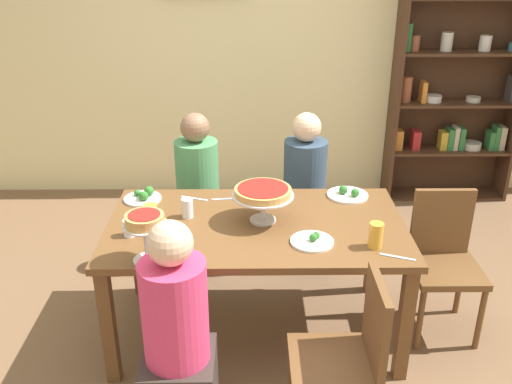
# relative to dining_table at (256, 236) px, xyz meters

# --- Properties ---
(ground_plane) EXTENTS (12.00, 12.00, 0.00)m
(ground_plane) POSITION_rel_dining_table_xyz_m (0.00, 0.00, -0.66)
(ground_plane) COLOR brown
(rear_partition) EXTENTS (8.00, 0.12, 2.80)m
(rear_partition) POSITION_rel_dining_table_xyz_m (0.00, 2.20, 0.74)
(rear_partition) COLOR beige
(rear_partition) RESTS_ON ground_plane
(dining_table) EXTENTS (1.69, 0.96, 0.74)m
(dining_table) POSITION_rel_dining_table_xyz_m (0.00, 0.00, 0.00)
(dining_table) COLOR brown
(dining_table) RESTS_ON ground_plane
(bookshelf) EXTENTS (1.10, 0.30, 2.21)m
(bookshelf) POSITION_rel_dining_table_xyz_m (1.77, 2.02, 0.44)
(bookshelf) COLOR #422819
(bookshelf) RESTS_ON ground_plane
(diner_near_left) EXTENTS (0.34, 0.34, 1.15)m
(diner_near_left) POSITION_rel_dining_table_xyz_m (-0.37, -0.77, -0.16)
(diner_near_left) COLOR #382D28
(diner_near_left) RESTS_ON ground_plane
(diner_far_right) EXTENTS (0.34, 0.34, 1.15)m
(diner_far_right) POSITION_rel_dining_table_xyz_m (0.35, 0.81, -0.16)
(diner_far_right) COLOR #382D28
(diner_far_right) RESTS_ON ground_plane
(diner_far_left) EXTENTS (0.34, 0.34, 1.15)m
(diner_far_left) POSITION_rel_dining_table_xyz_m (-0.40, 0.81, -0.16)
(diner_far_left) COLOR #382D28
(diner_far_left) RESTS_ON ground_plane
(chair_near_right) EXTENTS (0.40, 0.40, 0.87)m
(chair_near_right) POSITION_rel_dining_table_xyz_m (0.41, -0.81, -0.17)
(chair_near_right) COLOR brown
(chair_near_right) RESTS_ON ground_plane
(chair_head_east) EXTENTS (0.40, 0.40, 0.87)m
(chair_head_east) POSITION_rel_dining_table_xyz_m (1.12, 0.06, -0.17)
(chair_head_east) COLOR brown
(chair_head_east) RESTS_ON ground_plane
(deep_dish_pizza_stand) EXTENTS (0.35, 0.35, 0.21)m
(deep_dish_pizza_stand) POSITION_rel_dining_table_xyz_m (0.04, 0.03, 0.25)
(deep_dish_pizza_stand) COLOR silver
(deep_dish_pizza_stand) RESTS_ON dining_table
(personal_pizza_stand) EXTENTS (0.22, 0.22, 0.26)m
(personal_pizza_stand) POSITION_rel_dining_table_xyz_m (-0.55, -0.40, 0.29)
(personal_pizza_stand) COLOR silver
(personal_pizza_stand) RESTS_ON dining_table
(salad_plate_near_diner) EXTENTS (0.23, 0.23, 0.07)m
(salad_plate_near_diner) POSITION_rel_dining_table_xyz_m (-0.69, 0.32, 0.11)
(salad_plate_near_diner) COLOR white
(salad_plate_near_diner) RESTS_ON dining_table
(salad_plate_far_diner) EXTENTS (0.23, 0.23, 0.06)m
(salad_plate_far_diner) POSITION_rel_dining_table_xyz_m (0.30, -0.22, 0.10)
(salad_plate_far_diner) COLOR white
(salad_plate_far_diner) RESTS_ON dining_table
(salad_plate_spare) EXTENTS (0.26, 0.26, 0.07)m
(salad_plate_spare) POSITION_rel_dining_table_xyz_m (0.58, 0.36, 0.10)
(salad_plate_spare) COLOR white
(salad_plate_spare) RESTS_ON dining_table
(beer_glass_amber_tall) EXTENTS (0.08, 0.08, 0.14)m
(beer_glass_amber_tall) POSITION_rel_dining_table_xyz_m (0.62, -0.27, 0.15)
(beer_glass_amber_tall) COLOR gold
(beer_glass_amber_tall) RESTS_ON dining_table
(beer_glass_amber_short) EXTENTS (0.08, 0.08, 0.17)m
(beer_glass_amber_short) POSITION_rel_dining_table_xyz_m (-0.57, -0.10, 0.17)
(beer_glass_amber_short) COLOR gold
(beer_glass_amber_short) RESTS_ON dining_table
(water_glass_clear_near) EXTENTS (0.07, 0.07, 0.12)m
(water_glass_clear_near) POSITION_rel_dining_table_xyz_m (-0.40, 0.08, 0.14)
(water_glass_clear_near) COLOR white
(water_glass_clear_near) RESTS_ON dining_table
(water_glass_clear_far) EXTENTS (0.07, 0.07, 0.09)m
(water_glass_clear_far) POSITION_rel_dining_table_xyz_m (-0.69, -0.14, 0.13)
(water_glass_clear_far) COLOR white
(water_glass_clear_far) RESTS_ON dining_table
(cutlery_fork_near) EXTENTS (0.17, 0.08, 0.00)m
(cutlery_fork_near) POSITION_rel_dining_table_xyz_m (0.71, -0.38, 0.09)
(cutlery_fork_near) COLOR silver
(cutlery_fork_near) RESTS_ON dining_table
(cutlery_knife_near) EXTENTS (0.17, 0.08, 0.00)m
(cutlery_knife_near) POSITION_rel_dining_table_xyz_m (-0.38, 0.33, 0.09)
(cutlery_knife_near) COLOR silver
(cutlery_knife_near) RESTS_ON dining_table
(cutlery_fork_far) EXTENTS (0.18, 0.04, 0.00)m
(cutlery_fork_far) POSITION_rel_dining_table_xyz_m (0.03, 0.38, 0.09)
(cutlery_fork_far) COLOR silver
(cutlery_fork_far) RESTS_ON dining_table
(cutlery_knife_far) EXTENTS (0.18, 0.04, 0.00)m
(cutlery_knife_far) POSITION_rel_dining_table_xyz_m (-0.18, 0.32, 0.09)
(cutlery_knife_far) COLOR silver
(cutlery_knife_far) RESTS_ON dining_table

